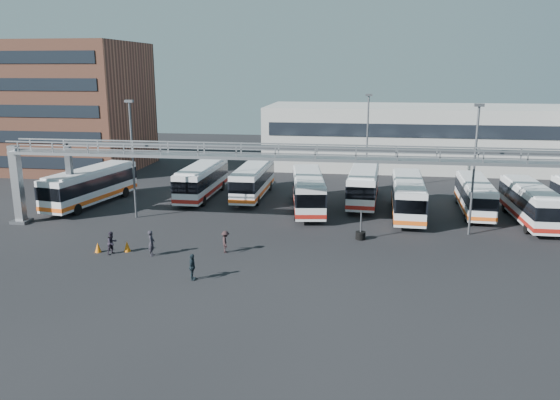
# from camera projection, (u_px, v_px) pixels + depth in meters

# --- Properties ---
(ground) EXTENTS (140.00, 140.00, 0.00)m
(ground) POSITION_uv_depth(u_px,v_px,m) (309.00, 256.00, 38.03)
(ground) COLOR black
(ground) RESTS_ON ground
(gantry) EXTENTS (51.40, 5.15, 7.10)m
(gantry) POSITION_uv_depth(u_px,v_px,m) (317.00, 164.00, 42.38)
(gantry) COLOR gray
(gantry) RESTS_ON ground
(apartment_building) EXTENTS (18.00, 15.00, 16.00)m
(apartment_building) POSITION_uv_depth(u_px,v_px,m) (68.00, 107.00, 69.83)
(apartment_building) COLOR brown
(apartment_building) RESTS_ON ground
(warehouse) EXTENTS (42.00, 14.00, 8.00)m
(warehouse) POSITION_uv_depth(u_px,v_px,m) (427.00, 137.00, 71.92)
(warehouse) COLOR #9E9E99
(warehouse) RESTS_ON ground
(light_pole_left) EXTENTS (0.70, 0.35, 10.21)m
(light_pole_left) POSITION_uv_depth(u_px,v_px,m) (132.00, 153.00, 46.65)
(light_pole_left) COLOR #4C4F54
(light_pole_left) RESTS_ON ground
(light_pole_mid) EXTENTS (0.70, 0.35, 10.21)m
(light_pole_mid) POSITION_uv_depth(u_px,v_px,m) (475.00, 163.00, 41.71)
(light_pole_mid) COLOR #4C4F54
(light_pole_mid) RESTS_ON ground
(light_pole_back) EXTENTS (0.70, 0.35, 10.21)m
(light_pole_back) POSITION_uv_depth(u_px,v_px,m) (367.00, 137.00, 57.27)
(light_pole_back) COLOR #4C4F54
(light_pole_back) RESTS_ON ground
(bus_0) EXTENTS (4.67, 11.85, 3.51)m
(bus_0) POSITION_uv_depth(u_px,v_px,m) (91.00, 185.00, 52.01)
(bus_0) COLOR silver
(bus_0) RESTS_ON ground
(bus_2) EXTENTS (2.67, 11.11, 3.37)m
(bus_2) POSITION_uv_depth(u_px,v_px,m) (202.00, 179.00, 55.04)
(bus_2) COLOR silver
(bus_2) RESTS_ON ground
(bus_3) EXTENTS (2.59, 10.90, 3.30)m
(bus_3) POSITION_uv_depth(u_px,v_px,m) (253.00, 180.00, 55.13)
(bus_3) COLOR silver
(bus_3) RESTS_ON ground
(bus_4) EXTENTS (4.17, 11.53, 3.42)m
(bus_4) POSITION_uv_depth(u_px,v_px,m) (308.00, 190.00, 50.07)
(bus_4) COLOR silver
(bus_4) RESTS_ON ground
(bus_5) EXTENTS (3.20, 11.33, 3.40)m
(bus_5) POSITION_uv_depth(u_px,v_px,m) (364.00, 184.00, 52.83)
(bus_5) COLOR silver
(bus_5) RESTS_ON ground
(bus_6) EXTENTS (2.97, 11.25, 3.39)m
(bus_6) POSITION_uv_depth(u_px,v_px,m) (408.00, 195.00, 48.15)
(bus_6) COLOR silver
(bus_6) RESTS_ON ground
(bus_7) EXTENTS (2.86, 10.25, 3.08)m
(bus_7) POSITION_uv_depth(u_px,v_px,m) (475.00, 194.00, 49.14)
(bus_7) COLOR silver
(bus_7) RESTS_ON ground
(bus_8) EXTENTS (2.61, 10.71, 3.25)m
(bus_8) POSITION_uv_depth(u_px,v_px,m) (530.00, 202.00, 45.97)
(bus_8) COLOR silver
(bus_8) RESTS_ON ground
(pedestrian_a) EXTENTS (0.54, 0.72, 1.81)m
(pedestrian_a) POSITION_uv_depth(u_px,v_px,m) (151.00, 243.00, 38.04)
(pedestrian_a) COLOR #232129
(pedestrian_a) RESTS_ON ground
(pedestrian_b) EXTENTS (0.91, 0.99, 1.63)m
(pedestrian_b) POSITION_uv_depth(u_px,v_px,m) (112.00, 243.00, 38.38)
(pedestrian_b) COLOR #251F2B
(pedestrian_b) RESTS_ON ground
(pedestrian_c) EXTENTS (0.85, 1.15, 1.59)m
(pedestrian_c) POSITION_uv_depth(u_px,v_px,m) (226.00, 242.00, 38.68)
(pedestrian_c) COLOR black
(pedestrian_c) RESTS_ON ground
(pedestrian_d) EXTENTS (0.52, 1.02, 1.67)m
(pedestrian_d) POSITION_uv_depth(u_px,v_px,m) (192.00, 267.00, 33.64)
(pedestrian_d) COLOR black
(pedestrian_d) RESTS_ON ground
(cone_left) EXTENTS (0.56, 0.56, 0.76)m
(cone_left) POSITION_uv_depth(u_px,v_px,m) (127.00, 246.00, 39.00)
(cone_left) COLOR #D4660B
(cone_left) RESTS_ON ground
(cone_right) EXTENTS (0.49, 0.49, 0.72)m
(cone_right) POSITION_uv_depth(u_px,v_px,m) (98.00, 247.00, 38.83)
(cone_right) COLOR #D4660B
(cone_right) RESTS_ON ground
(tire_stack) EXTENTS (0.76, 0.76, 2.17)m
(tire_stack) POSITION_uv_depth(u_px,v_px,m) (361.00, 235.00, 41.76)
(tire_stack) COLOR black
(tire_stack) RESTS_ON ground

